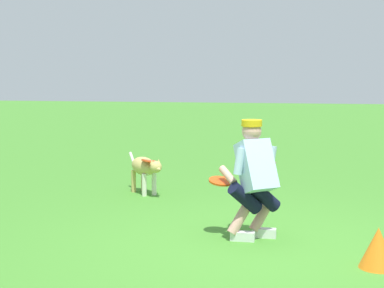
{
  "coord_description": "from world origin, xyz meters",
  "views": [
    {
      "loc": [
        -0.47,
        5.8,
        1.79
      ],
      "look_at": [
        0.93,
        -1.41,
        0.9
      ],
      "focal_mm": 54.77,
      "sensor_mm": 36.0,
      "label": 1
    }
  ],
  "objects_px": {
    "dog": "(145,168)",
    "frisbee_held": "(221,181)",
    "frisbee_flying": "(151,161)",
    "training_cone": "(378,248)",
    "person": "(254,176)"
  },
  "relations": [
    {
      "from": "dog",
      "to": "frisbee_held",
      "type": "height_order",
      "value": "frisbee_held"
    },
    {
      "from": "frisbee_flying",
      "to": "frisbee_held",
      "type": "distance_m",
      "value": 2.26
    },
    {
      "from": "dog",
      "to": "training_cone",
      "type": "distance_m",
      "value": 4.12
    },
    {
      "from": "dog",
      "to": "frisbee_flying",
      "type": "relative_size",
      "value": 2.85
    },
    {
      "from": "person",
      "to": "frisbee_flying",
      "type": "distance_m",
      "value": 2.57
    },
    {
      "from": "person",
      "to": "dog",
      "type": "bearing_deg",
      "value": 2.38
    },
    {
      "from": "person",
      "to": "frisbee_held",
      "type": "relative_size",
      "value": 4.87
    },
    {
      "from": "frisbee_held",
      "to": "frisbee_flying",
      "type": "bearing_deg",
      "value": -55.14
    },
    {
      "from": "person",
      "to": "frisbee_held",
      "type": "xyz_separation_m",
      "value": [
        0.38,
        -0.09,
        -0.09
      ]
    },
    {
      "from": "dog",
      "to": "frisbee_held",
      "type": "xyz_separation_m",
      "value": [
        -1.42,
        2.0,
        0.22
      ]
    },
    {
      "from": "person",
      "to": "dog",
      "type": "relative_size",
      "value": 1.64
    },
    {
      "from": "frisbee_flying",
      "to": "person",
      "type": "bearing_deg",
      "value": 130.63
    },
    {
      "from": "person",
      "to": "dog",
      "type": "xyz_separation_m",
      "value": [
        1.8,
        -2.09,
        -0.31
      ]
    },
    {
      "from": "person",
      "to": "training_cone",
      "type": "height_order",
      "value": "person"
    },
    {
      "from": "frisbee_held",
      "to": "training_cone",
      "type": "relative_size",
      "value": 0.69
    }
  ]
}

